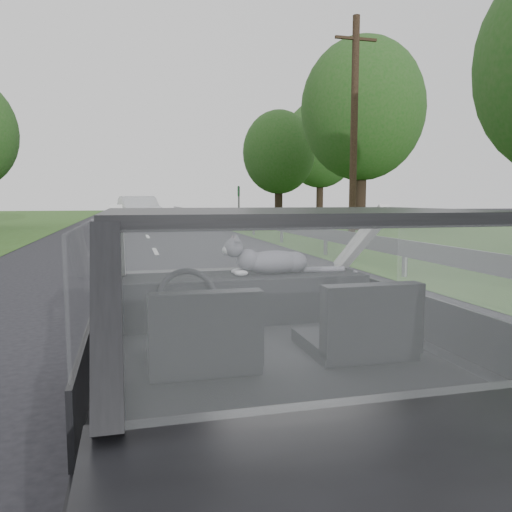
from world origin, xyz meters
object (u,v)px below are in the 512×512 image
cat (274,261)px  utility_pole (354,130)px  highway_sign (239,207)px  subject_car (269,342)px  other_car (139,212)px

cat → utility_pole: bearing=60.3°
cat → highway_sign: bearing=75.5°
subject_car → cat: subject_car is taller
highway_sign → subject_car: bearing=-84.8°
subject_car → utility_pole: 16.99m
other_car → highway_sign: bearing=-30.5°
cat → utility_pole: size_ratio=0.07×
subject_car → cat: bearing=71.5°
cat → utility_pole: utility_pole is taller
highway_sign → utility_pole: (2.64, -7.96, 2.97)m
cat → other_car: size_ratio=0.12×
highway_sign → cat: bearing=-84.6°
subject_car → utility_pole: (7.48, 14.88, 3.34)m
utility_pole → highway_sign: bearing=108.4°
utility_pole → subject_car: bearing=-116.7°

